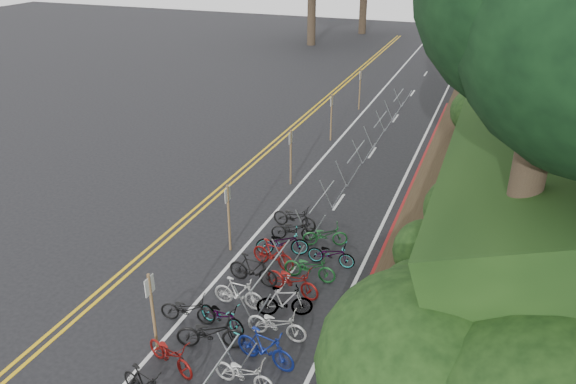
{
  "coord_description": "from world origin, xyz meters",
  "views": [
    {
      "loc": [
        8.55,
        -10.11,
        10.26
      ],
      "look_at": [
        1.78,
        7.59,
        1.3
      ],
      "focal_mm": 35.0,
      "sensor_mm": 36.0,
      "label": 1
    }
  ],
  "objects": [
    {
      "name": "ground",
      "position": [
        0.0,
        0.0,
        0.0
      ],
      "size": [
        120.0,
        120.0,
        0.0
      ],
      "primitive_type": "plane",
      "color": "black",
      "rests_on": "ground"
    },
    {
      "name": "road_markings",
      "position": [
        0.63,
        10.1,
        0.0
      ],
      "size": [
        7.47,
        80.0,
        0.01
      ],
      "color": "gold",
      "rests_on": "ground"
    },
    {
      "name": "signpost_near",
      "position": [
        1.02,
        -0.29,
        1.36
      ],
      "size": [
        0.08,
        0.4,
        2.37
      ],
      "color": "brown",
      "rests_on": "ground"
    },
    {
      "name": "bike_racks_rest",
      "position": [
        3.0,
        13.0,
        0.85
      ],
      "size": [
        1.14,
        23.0,
        1.17
      ],
      "color": "#979BA2",
      "rests_on": "ground"
    },
    {
      "name": "red_curb",
      "position": [
        5.7,
        12.0,
        0.05
      ],
      "size": [
        0.25,
        28.0,
        0.1
      ],
      "primitive_type": "cube",
      "color": "maroon",
      "rests_on": "ground"
    },
    {
      "name": "signposts_rest",
      "position": [
        0.6,
        14.0,
        1.43
      ],
      "size": [
        0.08,
        18.4,
        2.5
      ],
      "color": "brown",
      "rests_on": "ground"
    },
    {
      "name": "bike_front",
      "position": [
        1.24,
        1.0,
        0.43
      ],
      "size": [
        0.83,
        1.72,
        0.87
      ],
      "primitive_type": "imported",
      "rotation": [
        0.0,
        0.0,
        1.73
      ],
      "color": "black",
      "rests_on": "ground"
    },
    {
      "name": "bike_valet",
      "position": [
        2.96,
        2.09,
        0.47
      ],
      "size": [
        3.35,
        12.07,
        1.08
      ],
      "color": "#9E9EA3",
      "rests_on": "ground"
    }
  ]
}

